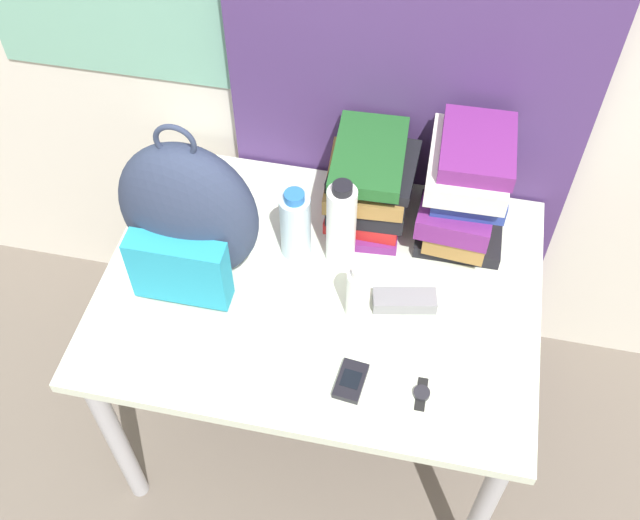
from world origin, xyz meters
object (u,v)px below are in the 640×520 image
water_bottle (295,225)px  cell_phone (351,381)px  backpack (188,218)px  sunglasses_case (404,301)px  book_stack_center (466,189)px  sports_bottle (341,225)px  wristwatch (422,394)px  book_stack_left (369,184)px  sunscreen_bottle (358,294)px

water_bottle → cell_phone: water_bottle is taller
backpack → sunglasses_case: backpack is taller
book_stack_center → sports_bottle: size_ratio=1.20×
wristwatch → book_stack_left: bearing=112.3°
book_stack_left → cell_phone: size_ratio=2.64×
water_bottle → sports_bottle: sports_bottle is taller
sports_bottle → wristwatch: (0.25, -0.35, -0.12)m
sunscreen_bottle → sunglasses_case: bearing=22.7°
sunscreen_bottle → wristwatch: 0.27m
water_bottle → sports_bottle: bearing=0.5°
sunglasses_case → book_stack_left: bearing=116.7°
backpack → sunglasses_case: (0.51, -0.00, -0.18)m
book_stack_left → cell_phone: 0.51m
book_stack_left → wristwatch: 0.55m
backpack → cell_phone: size_ratio=4.46×
book_stack_center → wristwatch: bearing=-93.7°
book_stack_center → sports_bottle: bearing=-152.1°
book_stack_center → water_bottle: size_ratio=1.50×
water_bottle → sunscreen_bottle: bearing=-40.6°
book_stack_left → sports_bottle: (-0.04, -0.15, 0.00)m
water_bottle → sunglasses_case: bearing=-21.4°
wristwatch → sunscreen_bottle: bearing=133.4°
book_stack_center → wristwatch: (-0.03, -0.49, -0.15)m
book_stack_left → water_bottle: size_ratio=1.32×
cell_phone → sunglasses_case: bearing=69.5°
sunscreen_bottle → cell_phone: sunscreen_bottle is taller
sports_bottle → cell_phone: (0.09, -0.35, -0.11)m
backpack → sports_bottle: (0.34, 0.11, -0.07)m
backpack → book_stack_center: 0.67m
water_bottle → sports_bottle: size_ratio=0.80×
sports_bottle → sunscreen_bottle: sports_bottle is taller
water_bottle → sports_bottle: (0.11, 0.00, 0.03)m
cell_phone → wristwatch: cell_phone is taller
sunscreen_bottle → wristwatch: sunscreen_bottle is taller
water_bottle → book_stack_center: bearing=20.8°
book_stack_left → water_bottle: bearing=-135.7°
sunscreen_bottle → wristwatch: (0.18, -0.19, -0.07)m
book_stack_center → sunscreen_bottle: bearing=-124.2°
sports_bottle → sunglasses_case: sports_bottle is taller
book_stack_left → sports_bottle: sports_bottle is taller
water_bottle → sunscreen_bottle: size_ratio=1.25×
water_bottle → sunglasses_case: 0.32m
book_stack_left → book_stack_center: book_stack_center is taller
sports_bottle → sunglasses_case: bearing=-32.9°
book_stack_left → sunglasses_case: 0.31m
sunscreen_bottle → cell_phone: size_ratio=1.60×
backpack → sports_bottle: size_ratio=1.79×
backpack → sunglasses_case: 0.54m
water_bottle → sports_bottle: 0.12m
cell_phone → water_bottle: bearing=120.4°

